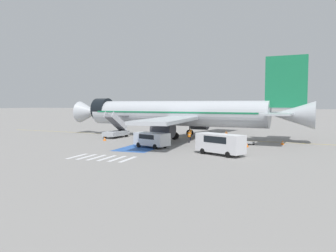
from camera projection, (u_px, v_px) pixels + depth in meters
name	position (u px, v px, depth m)	size (l,w,h in m)	color
ground_plane	(183.00, 137.00, 54.32)	(600.00, 600.00, 0.00)	gray
apron_leadline_yellow	(174.00, 137.00, 54.34)	(0.20, 74.49, 0.01)	gold
apron_stand_patch_blue	(142.00, 147.00, 41.92)	(4.49, 8.77, 0.01)	#2856A8
apron_walkway_bar_0	(77.00, 156.00, 34.77)	(0.44, 3.60, 0.01)	silver
apron_walkway_bar_1	(87.00, 157.00, 34.38)	(0.44, 3.60, 0.01)	silver
apron_walkway_bar_2	(97.00, 157.00, 33.98)	(0.44, 3.60, 0.01)	silver
apron_walkway_bar_3	(107.00, 158.00, 33.59)	(0.44, 3.60, 0.01)	silver
apron_walkway_bar_4	(117.00, 159.00, 33.19)	(0.44, 3.60, 0.01)	silver
apron_walkway_bar_5	(128.00, 159.00, 32.79)	(0.44, 3.60, 0.01)	silver
airliner	(178.00, 113.00, 53.76)	(41.29, 36.44, 12.35)	#B7BCC4
boarding_stairs_forward	(116.00, 131.00, 53.72)	(2.69, 5.40, 4.34)	#ADB2BA
fuel_tanker	(237.00, 120.00, 77.57)	(9.60, 3.29, 3.24)	#38383D
service_van_0	(152.00, 139.00, 41.53)	(5.06, 3.52, 1.89)	silver
service_van_1	(220.00, 142.00, 35.51)	(5.78, 4.24, 2.30)	silver
baggage_cart	(245.00, 142.00, 45.00)	(2.88, 2.92, 0.87)	gray
ground_crew_0	(226.00, 137.00, 44.73)	(0.31, 0.47, 1.86)	#2D2D33
ground_crew_1	(175.00, 134.00, 50.72)	(0.24, 0.43, 1.65)	#2D2D33
ground_crew_2	(189.00, 136.00, 46.55)	(0.43, 0.49, 1.72)	#2D2D33
ground_crew_3	(190.00, 133.00, 49.98)	(0.28, 0.45, 1.76)	#191E38
traffic_cone_0	(105.00, 139.00, 49.29)	(0.50, 0.50, 0.56)	orange
traffic_cone_1	(247.00, 145.00, 42.00)	(0.51, 0.51, 0.56)	orange
traffic_cone_2	(283.00, 143.00, 44.52)	(0.48, 0.48, 0.53)	orange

